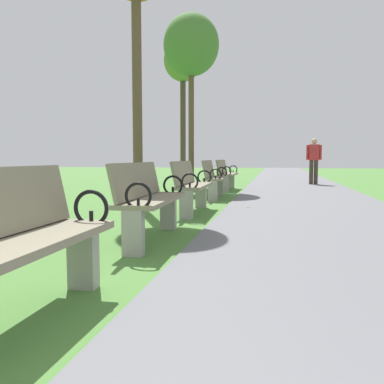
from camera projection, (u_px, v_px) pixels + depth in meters
The scene contains 10 objects.
paved_walkway at pixel (291, 180), 16.92m from camera, with size 3.18×44.00×0.02m, color slate.
park_bench_2 at pixel (10, 244), 2.20m from camera, with size 0.47×1.60×0.90m.
park_bench_3 at pixel (149, 199), 4.61m from camera, with size 0.52×1.61×0.90m.
park_bench_4 at pixel (191, 185), 6.95m from camera, with size 0.51×1.61×0.90m.
park_bench_5 at pixel (214, 178), 9.55m from camera, with size 0.53×1.62×0.90m.
park_bench_6 at pixel (226, 174), 11.91m from camera, with size 0.50×1.61×0.90m.
tree_4 at pixel (191, 47), 12.43m from camera, with size 1.72×1.72×5.38m.
tree_5 at pixel (183, 64), 14.37m from camera, with size 1.36×1.36×5.19m.
pedestrian_walking at pixel (314, 159), 14.26m from camera, with size 0.53×0.22×1.62m.
scattered_leaves at pixel (281, 208), 7.51m from camera, with size 5.44×15.43×0.02m.
Camera 1 is at (0.91, 0.60, 0.95)m, focal length 37.69 mm.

